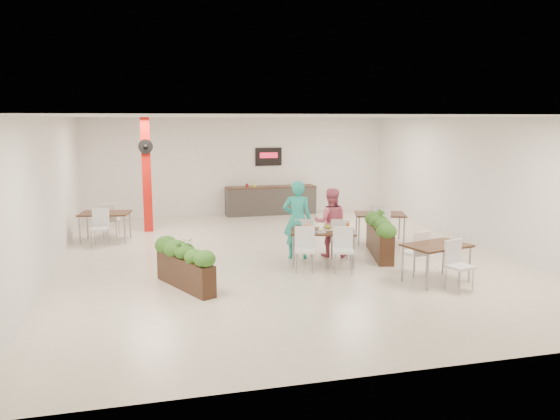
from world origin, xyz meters
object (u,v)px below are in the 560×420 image
(diner_man, at_px, (297,220))
(planter_right, at_px, (380,234))
(side_table_b, at_px, (380,218))
(red_column, at_px, (147,173))
(side_table_c, at_px, (437,251))
(side_table_a, at_px, (105,217))
(main_table, at_px, (323,236))
(planter_left, at_px, (185,262))
(service_counter, at_px, (271,200))
(diner_woman, at_px, (331,222))

(diner_man, xyz_separation_m, planter_right, (1.92, -0.25, -0.38))
(side_table_b, bearing_deg, planter_right, -97.65)
(red_column, relative_size, planter_right, 1.58)
(diner_man, xyz_separation_m, side_table_c, (2.12, -2.44, -0.27))
(red_column, xyz_separation_m, side_table_a, (-1.10, -1.03, -1.01))
(red_column, height_order, planter_right, red_column)
(red_column, bearing_deg, side_table_a, -136.97)
(diner_man, bearing_deg, side_table_b, -140.54)
(side_table_c, bearing_deg, main_table, 119.48)
(red_column, height_order, side_table_a, red_column)
(side_table_a, bearing_deg, side_table_b, -5.17)
(planter_left, xyz_separation_m, side_table_c, (4.77, -0.80, 0.13))
(service_counter, distance_m, diner_man, 5.90)
(main_table, distance_m, planter_right, 1.59)
(red_column, distance_m, main_table, 5.97)
(main_table, distance_m, side_table_a, 5.95)
(red_column, xyz_separation_m, service_counter, (4.00, 1.86, -1.15))
(diner_man, relative_size, side_table_a, 1.07)
(diner_woman, xyz_separation_m, side_table_a, (-5.15, 2.95, -0.16))
(side_table_a, xyz_separation_m, side_table_b, (6.87, -1.88, 0.00))
(service_counter, height_order, diner_man, service_counter)
(side_table_a, bearing_deg, diner_woman, -19.71)
(planter_right, relative_size, side_table_a, 1.21)
(planter_left, xyz_separation_m, planter_right, (4.57, 1.39, 0.01))
(diner_man, height_order, planter_right, diner_man)
(main_table, bearing_deg, planter_left, -162.14)
(diner_woman, bearing_deg, diner_man, 16.37)
(diner_man, bearing_deg, planter_right, -170.91)
(side_table_b, bearing_deg, main_table, -124.21)
(diner_man, distance_m, planter_right, 1.97)
(side_table_b, bearing_deg, diner_woman, -131.23)
(side_table_a, bearing_deg, side_table_c, -29.68)
(planter_left, bearing_deg, side_table_c, -9.57)
(planter_left, distance_m, planter_right, 4.78)
(service_counter, xyz_separation_m, side_table_b, (1.77, -4.77, 0.14))
(side_table_c, bearing_deg, diner_woman, 103.80)
(main_table, relative_size, diner_man, 1.06)
(diner_man, distance_m, side_table_a, 5.26)
(side_table_b, height_order, side_table_c, same)
(planter_left, height_order, side_table_b, planter_left)
(service_counter, height_order, side_table_b, service_counter)
(main_table, bearing_deg, diner_woman, 57.79)
(diner_woman, xyz_separation_m, side_table_c, (1.32, -2.44, -0.17))
(planter_left, bearing_deg, side_table_a, 110.34)
(diner_man, bearing_deg, diner_woman, -163.63)
(planter_left, relative_size, side_table_a, 1.03)
(service_counter, xyz_separation_m, diner_woman, (0.05, -5.84, 0.30))
(red_column, relative_size, side_table_b, 1.91)
(planter_left, height_order, planter_right, planter_right)
(planter_right, distance_m, side_table_c, 2.20)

